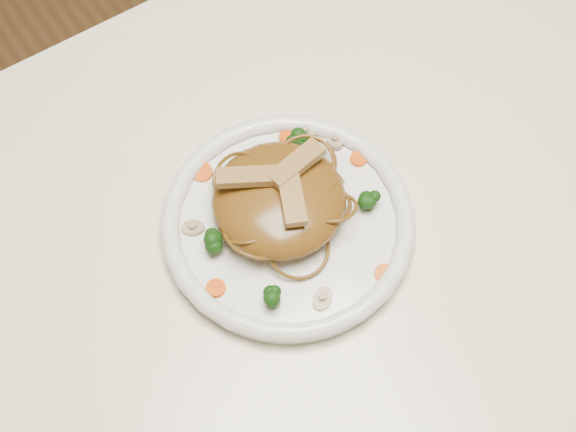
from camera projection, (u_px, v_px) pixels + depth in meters
ground at (324, 400)px, 1.50m from camera, size 4.00×4.00×0.00m
table at (346, 258)px, 0.92m from camera, size 1.20×0.80×0.75m
plate at (288, 226)px, 0.82m from camera, size 0.34×0.34×0.02m
noodle_mound at (279, 199)px, 0.80m from camera, size 0.19×0.19×0.05m
chicken_a at (296, 164)px, 0.79m from camera, size 0.07×0.03×0.01m
chicken_b at (248, 177)px, 0.78m from camera, size 0.07×0.05×0.01m
chicken_c at (291, 195)px, 0.77m from camera, size 0.05×0.07×0.01m
broccoli_0 at (297, 143)px, 0.85m from camera, size 0.03×0.03×0.03m
broccoli_1 at (214, 240)px, 0.79m from camera, size 0.04×0.04×0.03m
broccoli_2 at (273, 298)px, 0.76m from camera, size 0.02×0.02×0.03m
broccoli_3 at (369, 199)px, 0.81m from camera, size 0.03×0.03×0.03m
carrot_0 at (286, 137)px, 0.86m from camera, size 0.02×0.02×0.00m
carrot_1 at (216, 288)px, 0.78m from camera, size 0.02×0.02×0.00m
carrot_2 at (359, 159)px, 0.85m from camera, size 0.02×0.02×0.00m
carrot_3 at (202, 172)px, 0.84m from camera, size 0.03×0.03×0.00m
carrot_4 at (384, 273)px, 0.79m from camera, size 0.02×0.02×0.00m
mushroom_0 at (323, 299)px, 0.77m from camera, size 0.04×0.04×0.01m
mushroom_1 at (335, 140)px, 0.86m from camera, size 0.03×0.03×0.01m
mushroom_2 at (193, 228)px, 0.81m from camera, size 0.03×0.03×0.01m
mushroom_3 at (305, 132)px, 0.87m from camera, size 0.03×0.03×0.01m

